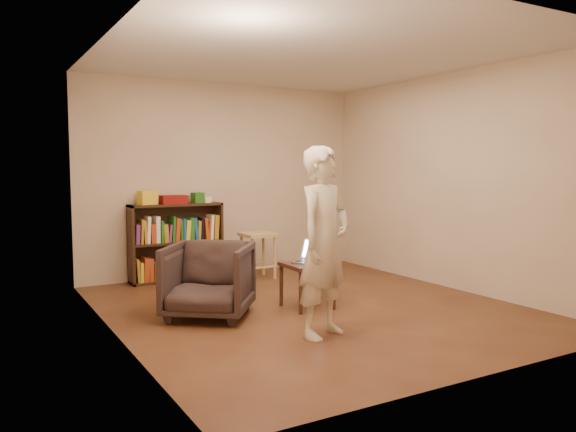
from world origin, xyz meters
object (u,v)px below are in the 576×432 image
side_table (307,271)px  person (324,242)px  stool (258,242)px  laptop (313,257)px  armchair (209,280)px  bookshelf (176,247)px

side_table → person: (-0.39, -0.91, 0.43)m
stool → person: 2.68m
laptop → side_table: bearing=-109.4°
armchair → laptop: bearing=30.5°
person → side_table: bearing=44.7°
bookshelf → stool: bookshelf is taller
side_table → person: person is taller
stool → armchair: size_ratio=0.75×
bookshelf → person: (0.33, -2.98, 0.39)m
armchair → stool: bearing=86.5°
bookshelf → person: bearing=-83.7°
bookshelf → side_table: bookshelf is taller
armchair → side_table: armchair is taller
armchair → laptop: size_ratio=1.69×
stool → bookshelf: bearing=157.5°
bookshelf → laptop: 2.20m
bookshelf → armchair: (-0.31, -1.92, -0.07)m
side_table → person: size_ratio=0.29×
armchair → laptop: (1.12, -0.13, 0.16)m
stool → person: bearing=-104.3°
armchair → bookshelf: bearing=117.9°
laptop → person: size_ratio=0.29×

